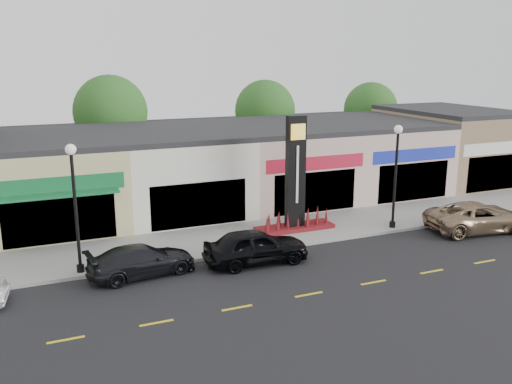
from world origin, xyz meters
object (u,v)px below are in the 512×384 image
Objects in this scene: lamp_west_near at (75,196)px; lamp_east_near at (396,166)px; car_black_sedan at (256,246)px; car_gold_suv at (478,217)px; pylon_sign at (295,190)px; car_dark_sedan at (142,260)px.

lamp_west_near is 1.00× the size of lamp_east_near.
car_black_sedan is (7.38, -1.64, -2.68)m from lamp_west_near.
pylon_sign is at bearing 76.64° from car_gold_suv.
car_black_sedan reaches higher than car_dark_sedan.
car_gold_suv is at bearing -100.28° from car_dark_sedan.
lamp_west_near is 0.91× the size of pylon_sign.
car_gold_suv is at bearing -89.40° from car_black_sedan.
pylon_sign is 1.08× the size of car_gold_suv.
lamp_west_near reaches higher than car_dark_sedan.
lamp_east_near is (16.00, 0.00, 0.00)m from lamp_west_near.
lamp_west_near is 16.00m from lamp_east_near.
pylon_sign is (-5.00, 1.70, -1.20)m from lamp_east_near.
car_dark_sedan is (2.40, -1.04, -2.82)m from lamp_west_near.
lamp_east_near is 1.17× the size of car_black_sedan.
pylon_sign is 9.86m from car_gold_suv.
lamp_west_near is 11.19m from pylon_sign.
car_black_sedan is at bearing 97.10° from car_gold_suv.
pylon_sign reaches higher than car_gold_suv.
car_gold_suv is (12.68, -0.26, -0.03)m from car_black_sedan.
lamp_east_near is 13.92m from car_dark_sedan.
pylon_sign reaches higher than car_dark_sedan.
pylon_sign is 5.14m from car_black_sedan.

